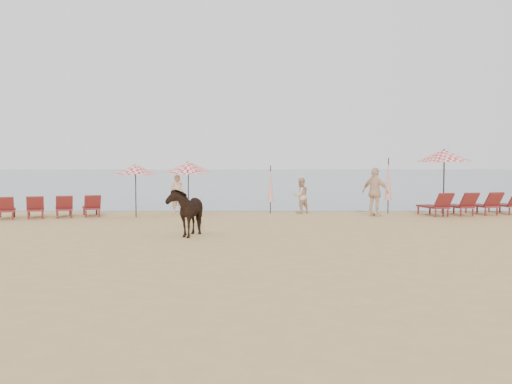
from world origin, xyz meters
TOP-DOWN VIEW (x-y plane):
  - ground at (0.00, 0.00)m, footprint 120.00×120.00m
  - sea at (0.00, 80.00)m, footprint 160.00×140.00m
  - lounger_cluster_left at (-7.82, 7.24)m, footprint 3.97×2.73m
  - lounger_cluster_right at (8.64, 8.42)m, footprint 4.28×2.67m
  - umbrella_open_left_a at (-4.62, 7.56)m, footprint 1.79×1.79m
  - umbrella_open_left_b at (-2.76, 8.83)m, footprint 1.75×1.78m
  - umbrella_open_right at (7.22, 7.69)m, footprint 2.14×2.14m
  - umbrella_closed_left at (0.58, 9.10)m, footprint 0.24×0.24m
  - umbrella_closed_right at (5.40, 9.06)m, footprint 0.28×0.28m
  - cow at (-1.98, 2.02)m, footprint 1.02×1.75m
  - beachgoer_left at (-3.27, 9.22)m, footprint 0.61×0.43m
  - beachgoer_right_a at (1.83, 9.19)m, footprint 0.90×0.85m
  - beachgoer_right_b at (4.62, 7.87)m, footprint 1.15×1.07m

SIDE VIEW (x-z plane):
  - ground at x=0.00m, z-range 0.00..0.00m
  - sea at x=0.00m, z-range -0.03..0.03m
  - lounger_cluster_left at x=-7.82m, z-range 0.11..0.69m
  - lounger_cluster_right at x=8.64m, z-range 0.12..0.75m
  - cow at x=-1.98m, z-range 0.00..1.39m
  - beachgoer_right_a at x=1.83m, z-range 0.00..1.47m
  - beachgoer_left at x=-3.27m, z-range 0.00..1.59m
  - beachgoer_right_b at x=4.62m, z-range 0.00..1.90m
  - umbrella_closed_left at x=0.58m, z-range 0.23..2.21m
  - umbrella_closed_right at x=5.40m, z-range 0.26..2.54m
  - umbrella_open_left_a at x=-4.62m, z-range 0.81..2.85m
  - umbrella_open_left_b at x=-2.76m, z-range 0.81..3.04m
  - umbrella_open_right at x=7.22m, z-range 1.05..3.66m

